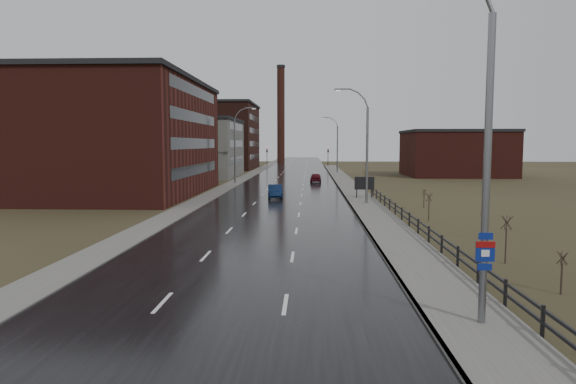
# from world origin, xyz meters

# --- Properties ---
(ground) EXTENTS (320.00, 320.00, 0.00)m
(ground) POSITION_xyz_m (0.00, 0.00, 0.00)
(ground) COLOR #2D2819
(ground) RESTS_ON ground
(road) EXTENTS (14.00, 300.00, 0.06)m
(road) POSITION_xyz_m (0.00, 60.00, 0.03)
(road) COLOR black
(road) RESTS_ON ground
(sidewalk_right) EXTENTS (3.20, 180.00, 0.18)m
(sidewalk_right) POSITION_xyz_m (8.60, 35.00, 0.09)
(sidewalk_right) COLOR #595651
(sidewalk_right) RESTS_ON ground
(curb_right) EXTENTS (0.16, 180.00, 0.18)m
(curb_right) POSITION_xyz_m (7.08, 35.00, 0.09)
(curb_right) COLOR slate
(curb_right) RESTS_ON ground
(sidewalk_left) EXTENTS (2.40, 260.00, 0.12)m
(sidewalk_left) POSITION_xyz_m (-8.20, 60.00, 0.06)
(sidewalk_left) COLOR #595651
(sidewalk_left) RESTS_ON ground
(warehouse_near) EXTENTS (22.44, 28.56, 13.50)m
(warehouse_near) POSITION_xyz_m (-20.99, 45.00, 6.76)
(warehouse_near) COLOR #471914
(warehouse_near) RESTS_ON ground
(warehouse_mid) EXTENTS (16.32, 20.40, 10.50)m
(warehouse_mid) POSITION_xyz_m (-17.99, 78.00, 5.26)
(warehouse_mid) COLOR slate
(warehouse_mid) RESTS_ON ground
(warehouse_far) EXTENTS (26.52, 24.48, 15.50)m
(warehouse_far) POSITION_xyz_m (-22.99, 108.00, 7.76)
(warehouse_far) COLOR #331611
(warehouse_far) RESTS_ON ground
(building_right) EXTENTS (18.36, 16.32, 8.50)m
(building_right) POSITION_xyz_m (30.30, 82.00, 4.26)
(building_right) COLOR #471914
(building_right) RESTS_ON ground
(smokestack) EXTENTS (2.70, 2.70, 30.70)m
(smokestack) POSITION_xyz_m (-6.00, 150.00, 15.50)
(smokestack) COLOR #331611
(smokestack) RESTS_ON ground
(streetlight_main) EXTENTS (3.91, 0.29, 12.11)m
(streetlight_main) POSITION_xyz_m (8.47, 2.00, 6.06)
(streetlight_main) COLOR slate
(streetlight_main) RESTS_ON ground
(streetlight_right_mid) EXTENTS (3.36, 0.28, 11.35)m
(streetlight_right_mid) POSITION_xyz_m (8.50, 36.00, 5.84)
(streetlight_right_mid) COLOR slate
(streetlight_right_mid) RESTS_ON ground
(streetlight_left) EXTENTS (3.36, 0.28, 11.35)m
(streetlight_left) POSITION_xyz_m (-7.70, 62.00, 5.84)
(streetlight_left) COLOR slate
(streetlight_left) RESTS_ON ground
(streetlight_right_far) EXTENTS (3.36, 0.28, 11.35)m
(streetlight_right_far) POSITION_xyz_m (8.50, 90.00, 5.84)
(streetlight_right_far) COLOR slate
(streetlight_right_far) RESTS_ON ground
(guardrail) EXTENTS (0.10, 53.05, 1.10)m
(guardrail) POSITION_xyz_m (10.30, 18.31, 0.71)
(guardrail) COLOR black
(guardrail) RESTS_ON ground
(shrub_b) EXTENTS (0.42, 0.44, 1.72)m
(shrub_b) POSITION_xyz_m (13.22, 5.92, 0.91)
(shrub_b) COLOR #382D23
(shrub_b) RESTS_ON ground
(shrub_c) EXTENTS (0.57, 0.60, 2.42)m
(shrub_c) POSITION_xyz_m (13.00, 11.20, 1.29)
(shrub_c) COLOR #382D23
(shrub_c) RESTS_ON ground
(shrub_d) EXTENTS (0.49, 0.51, 2.04)m
(shrub_d) POSITION_xyz_m (14.24, 18.07, 1.08)
(shrub_d) COLOR #382D23
(shrub_d) RESTS_ON ground
(shrub_e) EXTENTS (0.52, 0.55, 2.18)m
(shrub_e) POSITION_xyz_m (12.41, 25.23, 1.16)
(shrub_e) COLOR #382D23
(shrub_e) RESTS_ON ground
(shrub_f) EXTENTS (0.42, 0.44, 1.74)m
(shrub_f) POSITION_xyz_m (13.91, 33.72, 0.92)
(shrub_f) COLOR #382D23
(shrub_f) RESTS_ON ground
(billboard) EXTENTS (2.12, 0.17, 2.43)m
(billboard) POSITION_xyz_m (9.10, 40.90, 1.66)
(billboard) COLOR black
(billboard) RESTS_ON ground
(traffic_light_left) EXTENTS (0.58, 2.73, 5.30)m
(traffic_light_left) POSITION_xyz_m (-8.00, 120.00, 4.60)
(traffic_light_left) COLOR black
(traffic_light_left) RESTS_ON ground
(traffic_light_right) EXTENTS (0.58, 2.73, 5.30)m
(traffic_light_right) POSITION_xyz_m (8.00, 120.00, 4.60)
(traffic_light_right) COLOR black
(traffic_light_right) RESTS_ON ground
(car_near) EXTENTS (1.90, 4.55, 1.46)m
(car_near) POSITION_xyz_m (-0.56, 41.27, 0.73)
(car_near) COLOR #0B1B3B
(car_near) RESTS_ON ground
(car_far) EXTENTS (1.78, 4.27, 1.45)m
(car_far) POSITION_xyz_m (4.15, 64.52, 0.72)
(car_far) COLOR #4D0C16
(car_far) RESTS_ON ground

